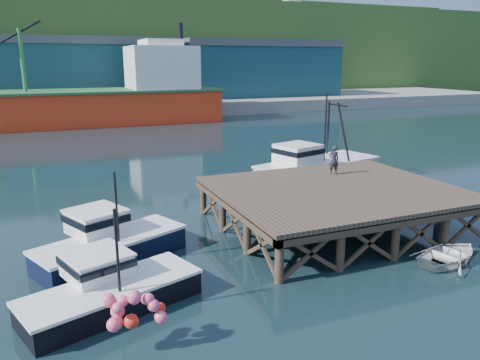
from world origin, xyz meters
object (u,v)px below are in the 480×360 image
boat_navy (107,241)px  dockworker (334,160)px  boat_black (108,288)px  trawler (316,166)px  dinghy (450,254)px

boat_navy → dockworker: (13.13, 2.25, 2.14)m
boat_black → trawler: trawler is taller
dockworker → boat_black: bearing=41.9°
boat_navy → boat_black: (-0.53, -4.26, -0.11)m
boat_navy → trawler: (15.35, 7.65, 0.50)m
boat_navy → dockworker: size_ratio=4.17×
boat_navy → dinghy: bearing=-47.7°
boat_black → dinghy: size_ratio=1.92×
boat_black → dockworker: (13.66, 6.51, 2.25)m
boat_navy → trawler: bearing=2.9°
dinghy → trawler: bearing=-19.8°
boat_black → dinghy: 14.30m
trawler → boat_black: bearing=-159.1°
dinghy → boat_navy: bearing=53.1°
boat_navy → trawler: trawler is taller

